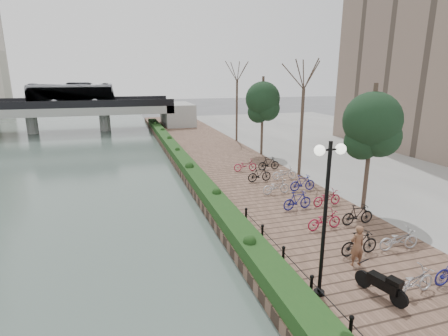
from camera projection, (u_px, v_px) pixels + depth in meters
name	position (u px, v px, depth m)	size (l,w,h in m)	color
promenade	(239.00, 176.00, 25.36)	(8.00, 75.00, 0.50)	brown
inland_pavement	(416.00, 161.00, 29.78)	(24.00, 75.00, 0.50)	gray
hedge	(186.00, 164.00, 26.59)	(1.10, 56.00, 0.60)	#153814
chain_fence	(329.00, 306.00, 10.13)	(0.10, 14.10, 0.70)	black
lamppost	(327.00, 188.00, 10.38)	(1.02, 0.32, 5.01)	black
motorcycle	(381.00, 283.00, 11.04)	(0.49, 1.56, 0.97)	black
pedestrian	(357.00, 246.00, 12.82)	(0.58, 0.38, 1.58)	brown
bicycle_parking	(311.00, 198.00, 18.68)	(2.40, 17.32, 1.00)	#B2B3B7
street_trees	(328.00, 138.00, 21.12)	(3.20, 37.12, 6.80)	#372920
bridge	(39.00, 107.00, 45.07)	(36.00, 10.77, 6.50)	#979792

